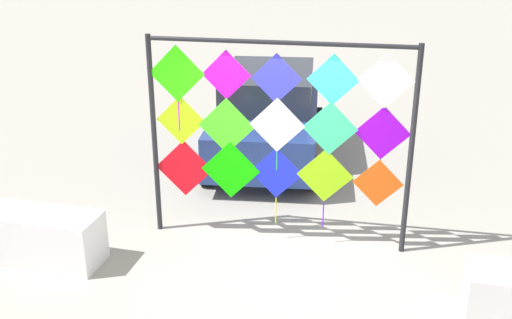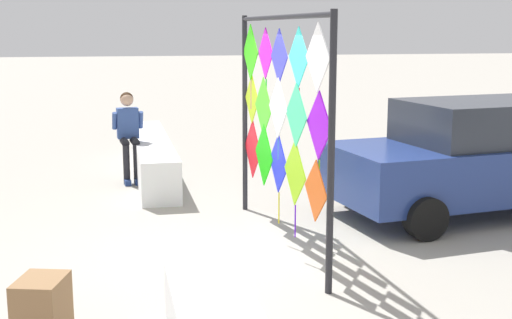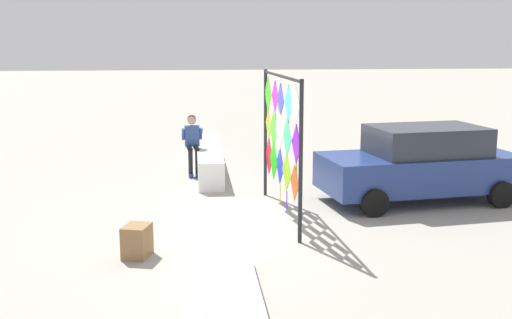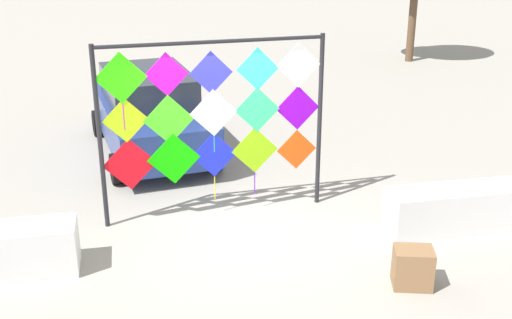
# 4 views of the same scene
# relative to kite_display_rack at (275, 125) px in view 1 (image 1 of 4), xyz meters

# --- Properties ---
(ground) EXTENTS (120.00, 120.00, 0.00)m
(ground) POSITION_rel_kite_display_rack_xyz_m (0.20, -0.68, -1.65)
(ground) COLOR #9E998E
(kite_display_rack) EXTENTS (3.40, 0.26, 2.74)m
(kite_display_rack) POSITION_rel_kite_display_rack_xyz_m (0.00, 0.00, 0.00)
(kite_display_rack) COLOR #232328
(kite_display_rack) RESTS_ON ground
(parked_car) EXTENTS (2.42, 4.30, 1.59)m
(parked_car) POSITION_rel_kite_display_rack_xyz_m (-0.81, 3.10, -0.84)
(parked_car) COLOR navy
(parked_car) RESTS_ON ground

